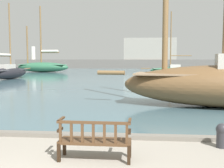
{
  "coord_description": "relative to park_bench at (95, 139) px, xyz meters",
  "views": [
    {
      "loc": [
        1.68,
        -3.92,
        2.24
      ],
      "look_at": [
        0.36,
        10.0,
        1.0
      ],
      "focal_mm": 45.0,
      "sensor_mm": 36.0,
      "label": 1
    }
  ],
  "objects": [
    {
      "name": "sailboat_far_starboard",
      "position": [
        -13.08,
        23.52,
        0.37
      ],
      "size": [
        2.2,
        7.81,
        8.2
      ],
      "color": "black",
      "rests_on": "harbor_water"
    },
    {
      "name": "quay_edge_kerb",
      "position": [
        -0.73,
        1.76,
        -0.41
      ],
      "size": [
        40.0,
        0.3,
        0.12
      ],
      "primitive_type": "cube",
      "color": "slate",
      "rests_on": "ground"
    },
    {
      "name": "far_breakwater",
      "position": [
        0.32,
        59.27,
        1.65
      ],
      "size": [
        54.88,
        2.4,
        7.06
      ],
      "color": "#66605B",
      "rests_on": "ground"
    },
    {
      "name": "sailboat_mid_port",
      "position": [
        6.01,
        37.62,
        0.23
      ],
      "size": [
        8.02,
        2.8,
        9.31
      ],
      "color": "#2D6647",
      "rests_on": "harbor_water"
    },
    {
      "name": "sailboat_centre_channel",
      "position": [
        -15.05,
        39.7,
        0.6
      ],
      "size": [
        9.45,
        3.86,
        10.87
      ],
      "color": "#2D6647",
      "rests_on": "harbor_water"
    },
    {
      "name": "park_bench",
      "position": [
        0.0,
        0.0,
        0.0
      ],
      "size": [
        1.61,
        0.54,
        0.92
      ],
      "color": "black",
      "rests_on": "ground"
    },
    {
      "name": "harbor_water",
      "position": [
        -0.73,
        41.91,
        -0.43
      ],
      "size": [
        100.0,
        80.0,
        0.08
      ],
      "primitive_type": "cube",
      "color": "#476670",
      "rests_on": "ground"
    },
    {
      "name": "mooring_bollard",
      "position": [
        3.07,
        1.19,
        -0.13
      ],
      "size": [
        0.31,
        0.31,
        0.62
      ],
      "color": "#2D2D33",
      "rests_on": "ground"
    }
  ]
}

